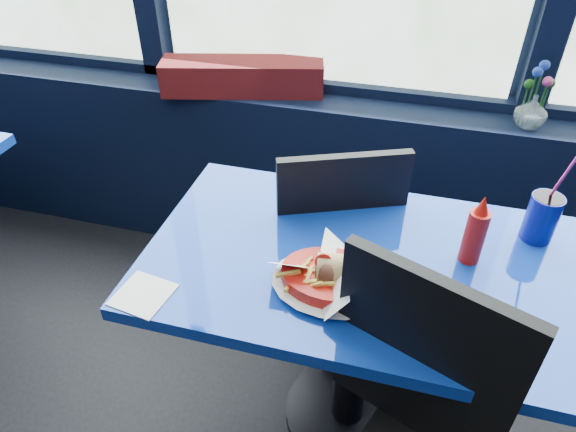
% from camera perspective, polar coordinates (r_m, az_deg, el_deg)
% --- Properties ---
extents(window_sill, '(5.00, 0.26, 0.80)m').
position_cam_1_polar(window_sill, '(2.34, 3.72, 4.02)').
color(window_sill, black).
rests_on(window_sill, ground).
extents(near_table, '(1.20, 0.70, 0.75)m').
position_cam_1_polar(near_table, '(1.54, 8.05, -9.79)').
color(near_table, black).
rests_on(near_table, ground).
extents(chair_near_back, '(0.55, 0.55, 0.93)m').
position_cam_1_polar(chair_near_back, '(1.80, 7.67, -2.73)').
color(chair_near_back, black).
rests_on(chair_near_back, ground).
extents(planter_box, '(0.68, 0.32, 0.13)m').
position_cam_1_polar(planter_box, '(2.18, -5.06, 15.19)').
color(planter_box, maroon).
rests_on(planter_box, window_sill).
extents(flower_vase, '(0.15, 0.15, 0.24)m').
position_cam_1_polar(flower_vase, '(2.08, 25.53, 10.79)').
color(flower_vase, silver).
rests_on(flower_vase, window_sill).
extents(food_basket, '(0.31, 0.31, 0.10)m').
position_cam_1_polar(food_basket, '(1.30, 5.07, -6.69)').
color(food_basket, '#AD130B').
rests_on(food_basket, near_table).
extents(ketchup_bottle, '(0.06, 0.06, 0.21)m').
position_cam_1_polar(ketchup_bottle, '(1.42, 20.09, -1.77)').
color(ketchup_bottle, '#AD130B').
rests_on(ketchup_bottle, near_table).
extents(soda_cup, '(0.09, 0.09, 0.29)m').
position_cam_1_polar(soda_cup, '(1.58, 26.38, -0.08)').
color(soda_cup, navy).
rests_on(soda_cup, near_table).
extents(napkin, '(0.15, 0.15, 0.00)m').
position_cam_1_polar(napkin, '(1.35, -15.81, -8.39)').
color(napkin, white).
rests_on(napkin, near_table).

